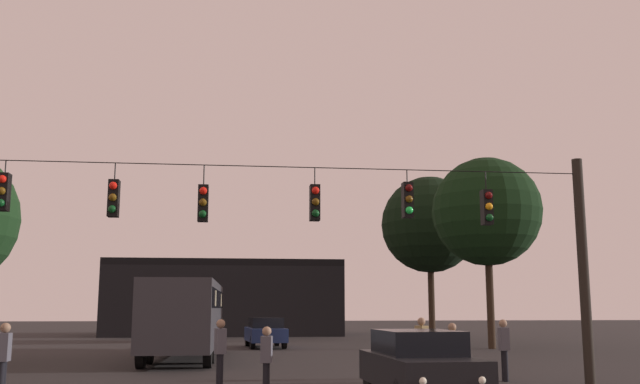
# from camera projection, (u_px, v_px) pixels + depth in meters

# --- Properties ---
(ground_plane) EXTENTS (168.00, 168.00, 0.00)m
(ground_plane) POSITION_uv_depth(u_px,v_px,m) (248.00, 355.00, 30.61)
(ground_plane) COLOR black
(ground_plane) RESTS_ON ground
(overhead_signal_span) EXTENTS (17.84, 0.44, 6.10)m
(overhead_signal_span) POSITION_uv_depth(u_px,v_px,m) (259.00, 240.00, 18.04)
(overhead_signal_span) COLOR black
(overhead_signal_span) RESTS_ON ground
(city_bus) EXTENTS (2.69, 11.03, 3.00)m
(city_bus) POSITION_uv_depth(u_px,v_px,m) (186.00, 312.00, 27.93)
(city_bus) COLOR #2D2D33
(city_bus) RESTS_ON ground
(car_near_right) EXTENTS (1.92, 4.38, 1.52)m
(car_near_right) POSITION_uv_depth(u_px,v_px,m) (419.00, 364.00, 15.21)
(car_near_right) COLOR black
(car_near_right) RESTS_ON ground
(car_far_left) EXTENTS (2.11, 4.44, 1.52)m
(car_far_left) POSITION_uv_depth(u_px,v_px,m) (265.00, 332.00, 36.13)
(car_far_left) COLOR navy
(car_far_left) RESTS_ON ground
(pedestrian_crossing_left) EXTENTS (0.36, 0.42, 1.73)m
(pedestrian_crossing_left) POSITION_uv_depth(u_px,v_px,m) (422.00, 344.00, 20.17)
(pedestrian_crossing_left) COLOR black
(pedestrian_crossing_left) RESTS_ON ground
(pedestrian_crossing_center) EXTENTS (0.29, 0.39, 1.59)m
(pedestrian_crossing_center) POSITION_uv_depth(u_px,v_px,m) (266.00, 358.00, 15.81)
(pedestrian_crossing_center) COLOR black
(pedestrian_crossing_center) RESTS_ON ground
(pedestrian_crossing_right) EXTENTS (0.29, 0.39, 1.62)m
(pedestrian_crossing_right) POSITION_uv_depth(u_px,v_px,m) (453.00, 351.00, 18.01)
(pedestrian_crossing_right) COLOR black
(pedestrian_crossing_right) RESTS_ON ground
(pedestrian_near_bus) EXTENTS (0.27, 0.38, 1.69)m
(pedestrian_near_bus) POSITION_uv_depth(u_px,v_px,m) (504.00, 346.00, 19.51)
(pedestrian_near_bus) COLOR black
(pedestrian_near_bus) RESTS_ON ground
(pedestrian_trailing) EXTENTS (0.25, 0.37, 1.68)m
(pedestrian_trailing) POSITION_uv_depth(u_px,v_px,m) (3.00, 356.00, 15.61)
(pedestrian_trailing) COLOR black
(pedestrian_trailing) RESTS_ON ground
(pedestrian_far_side) EXTENTS (0.32, 0.41, 1.72)m
(pedestrian_far_side) POSITION_uv_depth(u_px,v_px,m) (220.00, 349.00, 17.79)
(pedestrian_far_side) COLOR black
(pedestrian_far_side) RESTS_ON ground
(corner_building) EXTENTS (17.24, 10.69, 5.52)m
(corner_building) POSITION_uv_depth(u_px,v_px,m) (225.00, 298.00, 54.52)
(corner_building) COLOR black
(corner_building) RESTS_ON ground
(tree_behind_building) EXTENTS (5.59, 5.59, 9.72)m
(tree_behind_building) POSITION_uv_depth(u_px,v_px,m) (487.00, 212.00, 36.02)
(tree_behind_building) COLOR #2D2116
(tree_behind_building) RESTS_ON ground
(tree_right_far) EXTENTS (6.20, 6.20, 10.44)m
(tree_right_far) POSITION_uv_depth(u_px,v_px,m) (430.00, 225.00, 45.06)
(tree_right_far) COLOR #2D2116
(tree_right_far) RESTS_ON ground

